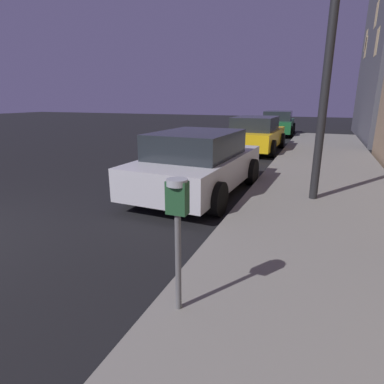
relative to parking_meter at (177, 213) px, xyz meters
The scene contains 6 objects.
sidewalk 1.70m from the parking_meter, ahead, with size 3.20×36.00×0.15m, color slate.
parking_meter is the anchor object (origin of this frame).
car_silver 4.48m from the parking_meter, 108.68° to the left, with size 2.22×4.16×1.43m.
car_yellow_cab 11.01m from the parking_meter, 97.46° to the left, with size 2.06×4.29×1.43m.
car_green 17.77m from the parking_meter, 94.60° to the left, with size 2.13×4.36×1.43m.
street_lamp 5.14m from the parking_meter, 75.79° to the left, with size 0.44×0.44×5.41m.
Camera 1 is at (5.40, -2.52, 2.12)m, focal length 29.58 mm.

